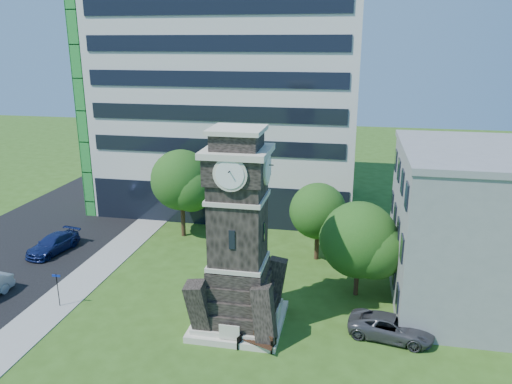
% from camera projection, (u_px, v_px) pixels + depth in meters
% --- Properties ---
extents(ground, '(160.00, 160.00, 0.00)m').
position_uv_depth(ground, '(182.00, 336.00, 29.59)').
color(ground, '#305017').
rests_on(ground, ground).
extents(sidewalk, '(3.00, 70.00, 0.06)m').
position_uv_depth(sidewalk, '(80.00, 283.00, 36.05)').
color(sidewalk, gray).
rests_on(sidewalk, ground).
extents(clock_tower, '(5.40, 5.40, 12.22)m').
position_uv_depth(clock_tower, '(238.00, 245.00, 29.38)').
color(clock_tower, beige).
rests_on(clock_tower, ground).
extents(office_tall, '(26.20, 15.11, 28.60)m').
position_uv_depth(office_tall, '(232.00, 68.00, 50.33)').
color(office_tall, silver).
rests_on(office_tall, ground).
extents(car_street_north, '(2.88, 5.24, 1.44)m').
position_uv_depth(car_street_north, '(53.00, 244.00, 41.18)').
color(car_street_north, '#121E51').
rests_on(car_street_north, ground).
extents(car_east_lot, '(5.26, 3.11, 1.37)m').
position_uv_depth(car_east_lot, '(391.00, 327.00, 29.26)').
color(car_east_lot, '#46454A').
rests_on(car_east_lot, ground).
extents(park_bench, '(2.06, 0.55, 1.06)m').
position_uv_depth(park_bench, '(257.00, 341.00, 28.13)').
color(park_bench, black).
rests_on(park_bench, ground).
extents(street_sign, '(0.57, 0.06, 2.37)m').
position_uv_depth(street_sign, '(57.00, 286.00, 32.47)').
color(street_sign, black).
rests_on(street_sign, ground).
extents(tree_nw, '(5.84, 5.31, 7.86)m').
position_uv_depth(tree_nw, '(182.00, 182.00, 43.44)').
color(tree_nw, '#332114').
rests_on(tree_nw, ground).
extents(tree_nc, '(5.07, 4.61, 6.14)m').
position_uv_depth(tree_nc, '(211.00, 185.00, 47.38)').
color(tree_nc, '#332114').
rests_on(tree_nc, ground).
extents(tree_ne, '(4.87, 4.42, 6.29)m').
position_uv_depth(tree_ne, '(319.00, 213.00, 38.97)').
color(tree_ne, '#332114').
rests_on(tree_ne, ground).
extents(tree_east, '(5.68, 5.16, 6.66)m').
position_uv_depth(tree_east, '(360.00, 242.00, 33.33)').
color(tree_east, '#332114').
rests_on(tree_east, ground).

